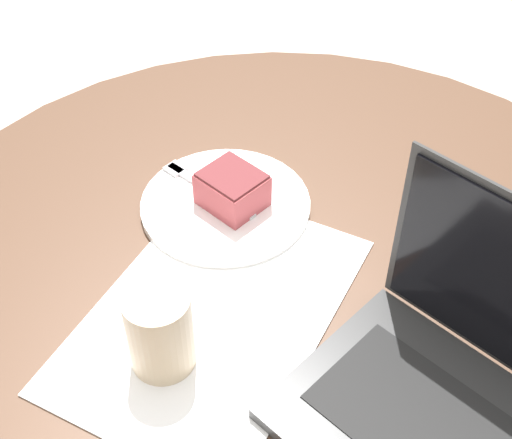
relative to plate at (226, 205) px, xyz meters
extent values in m
cylinder|color=#4C3323|center=(-0.11, -0.11, -0.36)|extent=(0.10, 0.10, 0.65)
cylinder|color=#4C3323|center=(-0.11, -0.11, -0.02)|extent=(1.12, 1.12, 0.03)
cube|color=white|center=(-0.19, -0.02, 0.00)|extent=(0.47, 0.38, 0.00)
cylinder|color=white|center=(0.00, 0.00, 0.00)|extent=(0.24, 0.24, 0.01)
cube|color=#B74C51|center=(0.00, -0.01, 0.03)|extent=(0.11, 0.11, 0.05)
cube|color=maroon|center=(0.00, -0.01, 0.06)|extent=(0.10, 0.11, 0.00)
cube|color=silver|center=(0.02, 0.03, 0.01)|extent=(0.10, 0.15, 0.00)
cube|color=silver|center=(0.06, 0.09, 0.01)|extent=(0.04, 0.04, 0.00)
cylinder|color=#C6AD89|center=(-0.27, 0.02, 0.05)|extent=(0.08, 0.08, 0.11)
cube|color=#2D2D2D|center=(-0.32, -0.30, 0.00)|extent=(0.38, 0.41, 0.02)
cube|color=black|center=(-0.32, -0.30, 0.01)|extent=(0.27, 0.30, 0.00)
camera|label=1|loc=(-0.73, -0.17, 0.69)|focal=50.00mm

